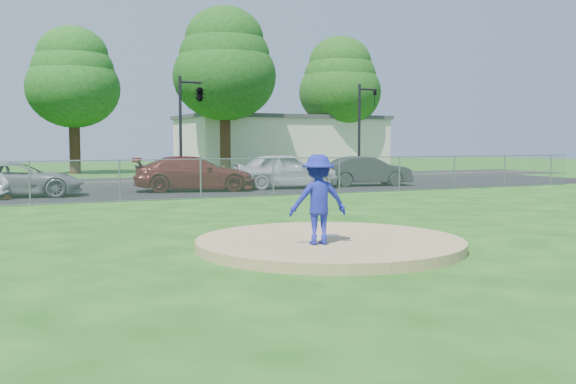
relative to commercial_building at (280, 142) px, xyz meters
name	(u,v)px	position (x,y,z in m)	size (l,w,h in m)	color
ground	(190,205)	(-16.00, -28.00, -2.16)	(120.00, 120.00, 0.00)	#164C10
pitchers_mound	(330,243)	(-16.00, -38.00, -2.06)	(5.40, 5.40, 0.20)	#9F8657
pitching_rubber	(325,236)	(-16.00, -37.80, -1.94)	(0.60, 0.15, 0.04)	white
chain_link_fence	(175,180)	(-16.00, -26.00, -1.41)	(40.00, 0.06, 1.50)	gray
parking_lot	(148,191)	(-16.00, -21.50, -2.15)	(50.00, 8.00, 0.01)	black
street	(117,182)	(-16.00, -14.00, -2.16)	(60.00, 7.00, 0.01)	black
commercial_building	(280,142)	(0.00, 0.00, 0.00)	(16.40, 9.40, 4.30)	beige
tree_center	(73,77)	(-17.00, -4.00, 4.31)	(6.16, 6.16, 9.84)	#341E13
tree_right	(225,63)	(-7.00, -6.00, 5.49)	(7.28, 7.28, 11.63)	#341E12
tree_far_right	(340,82)	(4.00, -3.00, 4.90)	(6.72, 6.72, 10.74)	#3C2315
traffic_signal_center	(198,96)	(-12.03, -16.00, 2.45)	(1.42, 2.48, 5.60)	black
traffic_signal_right	(363,122)	(-1.76, -16.00, 1.20)	(1.28, 0.20, 5.60)	black
pitcher	(318,199)	(-16.55, -38.54, -1.10)	(1.11, 0.64, 1.71)	navy
traffic_cone	(6,191)	(-21.67, -22.89, -1.85)	(0.31, 0.31, 0.60)	#F6520C
parked_car_gray	(20,180)	(-21.15, -22.24, -1.49)	(2.19, 4.75, 1.32)	gray
parked_car_darkred	(194,174)	(-14.14, -22.27, -1.39)	(2.13, 5.23, 1.52)	#5B1916
parked_car_pearl	(286,170)	(-9.83, -22.45, -1.33)	(1.94, 4.83, 1.64)	silver
parked_car_charcoal	(366,171)	(-5.51, -22.49, -1.43)	(1.52, 4.36, 1.44)	#29292C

